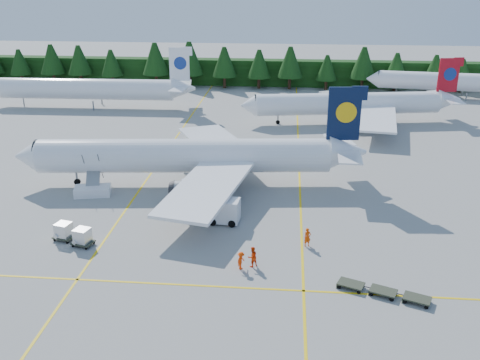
# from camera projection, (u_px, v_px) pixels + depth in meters

# --- Properties ---
(ground) EXTENTS (320.00, 320.00, 0.00)m
(ground) POSITION_uv_depth(u_px,v_px,m) (240.00, 253.00, 51.81)
(ground) COLOR #989994
(ground) RESTS_ON ground
(taxi_stripe_a) EXTENTS (0.25, 120.00, 0.01)m
(taxi_stripe_a) POSITION_uv_depth(u_px,v_px,m) (150.00, 175.00, 71.52)
(taxi_stripe_a) COLOR yellow
(taxi_stripe_a) RESTS_ON ground
(taxi_stripe_b) EXTENTS (0.25, 120.00, 0.01)m
(taxi_stripe_b) POSITION_uv_depth(u_px,v_px,m) (300.00, 180.00, 69.84)
(taxi_stripe_b) COLOR yellow
(taxi_stripe_b) RESTS_ON ground
(taxi_stripe_cross) EXTENTS (80.00, 0.25, 0.01)m
(taxi_stripe_cross) POSITION_uv_depth(u_px,v_px,m) (234.00, 287.00, 46.24)
(taxi_stripe_cross) COLOR yellow
(taxi_stripe_cross) RESTS_ON ground
(treeline_hedge) EXTENTS (220.00, 4.00, 6.00)m
(treeline_hedge) POSITION_uv_depth(u_px,v_px,m) (271.00, 73.00, 126.72)
(treeline_hedge) COLOR black
(treeline_hedge) RESTS_ON ground
(airliner_navy) EXTENTS (43.05, 35.27, 12.52)m
(airliner_navy) POSITION_uv_depth(u_px,v_px,m) (179.00, 156.00, 67.26)
(airliner_navy) COLOR white
(airliner_navy) RESTS_ON ground
(airliner_red) EXTENTS (38.61, 31.52, 11.29)m
(airliner_red) POSITION_uv_depth(u_px,v_px,m) (344.00, 104.00, 95.15)
(airliner_red) COLOR white
(airliner_red) RESTS_ON ground
(airliner_far_left) EXTENTS (41.11, 4.87, 11.95)m
(airliner_far_left) POSITION_uv_depth(u_px,v_px,m) (80.00, 89.00, 105.99)
(airliner_far_left) COLOR white
(airliner_far_left) RESTS_ON ground
(airliner_far_right) EXTENTS (38.15, 7.90, 11.11)m
(airliner_far_right) POSITION_uv_depth(u_px,v_px,m) (452.00, 82.00, 114.12)
(airliner_far_right) COLOR white
(airliner_far_right) RESTS_ON ground
(airstairs) EXTENTS (4.65, 6.32, 3.85)m
(airstairs) POSITION_uv_depth(u_px,v_px,m) (93.00, 188.00, 65.26)
(airstairs) COLOR white
(airstairs) RESTS_ON ground
(service_truck) EXTENTS (5.72, 2.53, 2.68)m
(service_truck) POSITION_uv_depth(u_px,v_px,m) (214.00, 210.00, 57.93)
(service_truck) COLOR white
(service_truck) RESTS_ON ground
(dolly_train) EXTENTS (7.76, 3.83, 0.13)m
(dolly_train) POSITION_uv_depth(u_px,v_px,m) (383.00, 291.00, 45.02)
(dolly_train) COLOR #373D2C
(dolly_train) RESTS_ON ground
(uld_pair) EXTENTS (4.67, 3.05, 1.54)m
(uld_pair) POSITION_uv_depth(u_px,v_px,m) (73.00, 233.00, 53.50)
(uld_pair) COLOR #373D2C
(uld_pair) RESTS_ON ground
(crew_a) EXTENTS (0.83, 0.70, 1.95)m
(crew_a) POSITION_uv_depth(u_px,v_px,m) (307.00, 237.00, 52.84)
(crew_a) COLOR #ED4504
(crew_a) RESTS_ON ground
(crew_b) EXTENTS (1.22, 1.17, 1.98)m
(crew_b) POSITION_uv_depth(u_px,v_px,m) (252.00, 257.00, 49.21)
(crew_b) COLOR #EE3405
(crew_b) RESTS_ON ground
(crew_c) EXTENTS (0.73, 0.85, 1.74)m
(crew_c) POSITION_uv_depth(u_px,v_px,m) (241.00, 261.00, 48.79)
(crew_c) COLOR #F93C05
(crew_c) RESTS_ON ground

